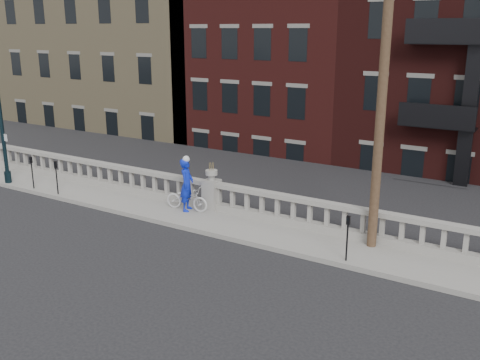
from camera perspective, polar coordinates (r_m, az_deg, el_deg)
The scene contains 12 objects.
ground at distance 17.10m, azimuth -10.61°, elevation -7.09°, with size 120.00×120.00×0.00m, color black.
sidewalk at distance 19.22m, azimuth -4.62°, elevation -4.01°, with size 32.00×2.20×0.15m, color gray.
balustrade at distance 19.77m, azimuth -3.03°, elevation -1.68°, with size 28.00×0.34×1.03m.
planter_pedestal at distance 19.71m, azimuth -3.03°, elevation -1.16°, with size 0.55×0.55×1.76m.
lower_level at distance 36.25m, azimuth 15.37°, elevation 9.00°, with size 80.00×44.00×20.80m.
utility_pole at distance 15.85m, azimuth 15.04°, elevation 10.44°, with size 1.60×0.28×10.00m.
streetlight_pole at distance 24.85m, azimuth -23.97°, elevation 4.34°, with size 0.40×0.28×5.20m.
parking_meter_b at distance 23.75m, azimuth -21.32°, elevation 1.12°, with size 0.10×0.09×1.36m.
parking_meter_c at distance 22.59m, azimuth -19.01°, elevation 0.63°, with size 0.10×0.09×1.36m.
parking_meter_d at distance 15.53m, azimuth 11.39°, elevation -5.56°, with size 0.10×0.09×1.36m.
bicycle at distance 19.68m, azimuth -5.69°, elevation -1.96°, with size 0.59×1.69×0.89m, color silver.
cyclist at distance 19.50m, azimuth -5.69°, elevation -0.51°, with size 0.71×0.47×1.94m, color #0D22C5.
Camera 1 is at (10.80, -11.51, 6.57)m, focal length 40.00 mm.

